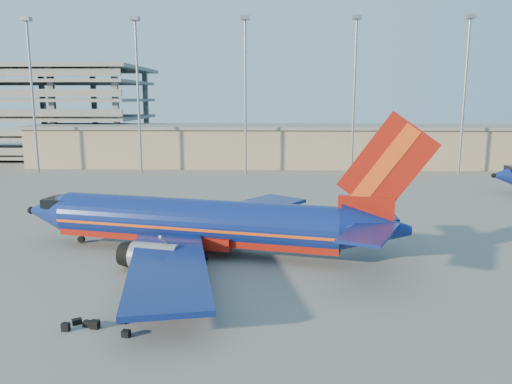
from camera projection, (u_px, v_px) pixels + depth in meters
ground at (271, 242)px, 49.50m from camera, size 220.00×220.00×0.00m
terminal_building at (319, 145)px, 105.34m from camera, size 122.00×16.00×8.50m
parking_garage at (19, 108)px, 122.05m from camera, size 62.00×32.00×21.40m
light_mast_row at (300, 79)px, 91.26m from camera, size 101.60×1.60×28.65m
aircraft_main at (205, 224)px, 45.60m from camera, size 38.28×36.42×13.14m
luggage_pile at (95, 325)px, 31.03m from camera, size 4.44×2.37×0.51m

